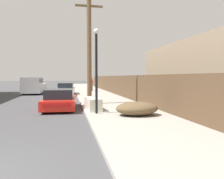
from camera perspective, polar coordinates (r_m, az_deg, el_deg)
sidewalk_curb at (r=27.57m, az=-5.28°, el=-0.57°), size 4.20×63.00×0.12m
discarded_fridge at (r=11.97m, az=-4.99°, el=-3.71°), size 0.80×1.89×0.68m
parked_sports_car_red at (r=13.29m, az=-13.38°, el=-2.67°), size 2.01×4.31×1.20m
car_parked_mid at (r=23.60m, az=-11.90°, el=0.05°), size 1.98×4.17×1.28m
pickup_truck at (r=26.09m, az=-19.67°, el=0.95°), size 2.21×5.66×1.88m
utility_pole at (r=14.65m, az=-5.98°, el=10.65°), size 1.80×0.30×7.11m
street_lamp at (r=10.67m, az=-4.11°, el=6.70°), size 0.26×0.26×4.11m
brush_pile at (r=10.26m, az=6.54°, el=-4.94°), size 2.00×1.42×0.64m
wooden_fence at (r=22.46m, az=1.14°, el=1.17°), size 0.08×39.77×1.92m
building_right_house at (r=17.32m, az=25.51°, el=3.88°), size 6.00×12.61×4.36m
pedestrian at (r=28.09m, az=-5.39°, el=1.44°), size 0.34×0.34×1.73m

